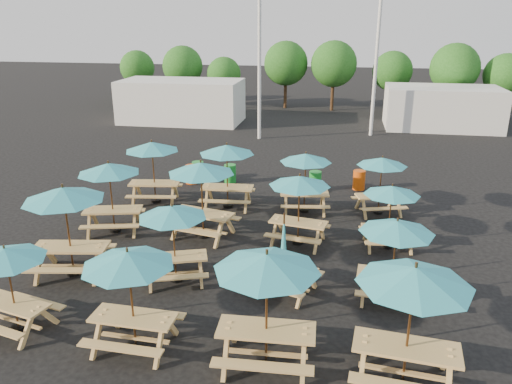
% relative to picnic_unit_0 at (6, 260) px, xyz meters
% --- Properties ---
extents(ground, '(120.00, 120.00, 0.00)m').
position_rel_picnic_unit_0_xyz_m(ground, '(4.26, 5.72, -1.78)').
color(ground, black).
rests_on(ground, ground).
extents(picnic_unit_0, '(2.08, 2.08, 2.08)m').
position_rel_picnic_unit_0_xyz_m(picnic_unit_0, '(0.00, 0.00, 0.00)').
color(picnic_unit_0, tan).
rests_on(picnic_unit_0, ground).
extents(picnic_unit_1, '(2.48, 2.48, 2.58)m').
position_rel_picnic_unit_0_xyz_m(picnic_unit_1, '(-0.09, 2.64, 0.43)').
color(picnic_unit_1, tan).
rests_on(picnic_unit_1, ground).
extents(picnic_unit_2, '(2.42, 2.42, 2.39)m').
position_rel_picnic_unit_0_xyz_m(picnic_unit_2, '(-0.24, 5.58, 0.27)').
color(picnic_unit_2, tan).
rests_on(picnic_unit_2, ground).
extents(picnic_unit_3, '(2.29, 2.29, 2.41)m').
position_rel_picnic_unit_0_xyz_m(picnic_unit_3, '(0.10, 8.46, 0.29)').
color(picnic_unit_3, tan).
rests_on(picnic_unit_3, ground).
extents(picnic_unit_4, '(1.99, 1.99, 2.31)m').
position_rel_picnic_unit_0_xyz_m(picnic_unit_4, '(2.90, -0.14, 0.20)').
color(picnic_unit_4, tan).
rests_on(picnic_unit_4, ground).
extents(picnic_unit_5, '(2.31, 2.31, 2.18)m').
position_rel_picnic_unit_0_xyz_m(picnic_unit_5, '(2.84, 2.78, 0.09)').
color(picnic_unit_5, tan).
rests_on(picnic_unit_5, ground).
extents(picnic_unit_6, '(2.54, 2.54, 2.53)m').
position_rel_picnic_unit_0_xyz_m(picnic_unit_6, '(2.79, 5.70, 0.39)').
color(picnic_unit_6, tan).
rests_on(picnic_unit_6, ground).
extents(picnic_unit_7, '(2.15, 2.15, 2.43)m').
position_rel_picnic_unit_0_xyz_m(picnic_unit_7, '(2.97, 8.45, 0.30)').
color(picnic_unit_7, tan).
rests_on(picnic_unit_7, ground).
extents(picnic_unit_8, '(2.20, 2.20, 2.53)m').
position_rel_picnic_unit_0_xyz_m(picnic_unit_8, '(5.78, -0.19, 0.39)').
color(picnic_unit_8, tan).
rests_on(picnic_unit_8, ground).
extents(picnic_unit_9, '(2.12, 1.98, 2.20)m').
position_rel_picnic_unit_0_xyz_m(picnic_unit_9, '(5.76, 2.72, -0.87)').
color(picnic_unit_9, tan).
rests_on(picnic_unit_9, ground).
extents(picnic_unit_10, '(2.20, 2.20, 2.26)m').
position_rel_picnic_unit_0_xyz_m(picnic_unit_10, '(5.87, 5.71, 0.16)').
color(picnic_unit_10, tan).
rests_on(picnic_unit_10, ground).
extents(picnic_unit_11, '(2.10, 2.10, 2.22)m').
position_rel_picnic_unit_0_xyz_m(picnic_unit_11, '(5.84, 8.47, 0.13)').
color(picnic_unit_11, tan).
rests_on(picnic_unit_11, ground).
extents(picnic_unit_12, '(2.35, 2.35, 2.56)m').
position_rel_picnic_unit_0_xyz_m(picnic_unit_12, '(8.50, -0.30, 0.41)').
color(picnic_unit_12, tan).
rests_on(picnic_unit_12, ground).
extents(picnic_unit_13, '(1.97, 1.97, 2.18)m').
position_rel_picnic_unit_0_xyz_m(picnic_unit_13, '(8.49, 2.78, 0.09)').
color(picnic_unit_13, tan).
rests_on(picnic_unit_13, ground).
extents(picnic_unit_14, '(1.90, 1.90, 2.03)m').
position_rel_picnic_unit_0_xyz_m(picnic_unit_14, '(8.63, 5.90, -0.04)').
color(picnic_unit_14, tan).
rests_on(picnic_unit_14, ground).
extents(picnic_unit_15, '(2.22, 2.22, 2.12)m').
position_rel_picnic_unit_0_xyz_m(picnic_unit_15, '(8.51, 8.77, 0.04)').
color(picnic_unit_15, tan).
rests_on(picnic_unit_15, ground).
extents(waste_bin_0, '(0.50, 0.50, 0.80)m').
position_rel_picnic_unit_0_xyz_m(waste_bin_0, '(0.79, 10.97, -1.38)').
color(waste_bin_0, '#DD4F0D').
rests_on(waste_bin_0, ground).
extents(waste_bin_1, '(0.50, 0.50, 0.80)m').
position_rel_picnic_unit_0_xyz_m(waste_bin_1, '(0.92, 11.52, -1.38)').
color(waste_bin_1, '#1A8F2D').
rests_on(waste_bin_1, ground).
extents(waste_bin_2, '(0.50, 0.50, 0.80)m').
position_rel_picnic_unit_0_xyz_m(waste_bin_2, '(2.41, 11.33, -1.38)').
color(waste_bin_2, '#1A8F2D').
rests_on(waste_bin_2, ground).
extents(waste_bin_3, '(0.50, 0.50, 0.80)m').
position_rel_picnic_unit_0_xyz_m(waste_bin_3, '(6.08, 10.95, -1.38)').
color(waste_bin_3, '#1A8F2D').
rests_on(waste_bin_3, ground).
extents(waste_bin_4, '(0.50, 0.50, 0.80)m').
position_rel_picnic_unit_0_xyz_m(waste_bin_4, '(7.86, 11.39, -1.38)').
color(waste_bin_4, '#DD4F0D').
rests_on(waste_bin_4, ground).
extents(mast_0, '(0.20, 0.20, 12.00)m').
position_rel_picnic_unit_0_xyz_m(mast_0, '(2.26, 19.72, 4.22)').
color(mast_0, silver).
rests_on(mast_0, ground).
extents(mast_1, '(0.20, 0.20, 12.00)m').
position_rel_picnic_unit_0_xyz_m(mast_1, '(8.76, 21.72, 4.22)').
color(mast_1, silver).
rests_on(mast_1, ground).
extents(event_tent_0, '(8.00, 4.00, 2.80)m').
position_rel_picnic_unit_0_xyz_m(event_tent_0, '(-3.74, 23.72, -0.38)').
color(event_tent_0, silver).
rests_on(event_tent_0, ground).
extents(event_tent_1, '(7.00, 4.00, 2.60)m').
position_rel_picnic_unit_0_xyz_m(event_tent_1, '(13.26, 24.72, -0.48)').
color(event_tent_1, silver).
rests_on(event_tent_1, ground).
extents(tree_0, '(2.80, 2.80, 4.24)m').
position_rel_picnic_unit_0_xyz_m(tree_0, '(-9.81, 30.97, 1.05)').
color(tree_0, '#382314').
rests_on(tree_0, ground).
extents(tree_1, '(3.11, 3.11, 4.72)m').
position_rel_picnic_unit_0_xyz_m(tree_1, '(-5.48, 29.62, 1.37)').
color(tree_1, '#382314').
rests_on(tree_1, ground).
extents(tree_2, '(2.59, 2.59, 3.93)m').
position_rel_picnic_unit_0_xyz_m(tree_2, '(-2.13, 29.37, 0.85)').
color(tree_2, '#382314').
rests_on(tree_2, ground).
extents(tree_3, '(3.36, 3.36, 5.09)m').
position_rel_picnic_unit_0_xyz_m(tree_3, '(2.51, 30.43, 1.63)').
color(tree_3, '#382314').
rests_on(tree_3, ground).
extents(tree_4, '(3.41, 3.41, 5.17)m').
position_rel_picnic_unit_0_xyz_m(tree_4, '(6.16, 29.98, 1.68)').
color(tree_4, '#382314').
rests_on(tree_4, ground).
extents(tree_5, '(2.94, 2.94, 4.45)m').
position_rel_picnic_unit_0_xyz_m(tree_5, '(10.49, 30.39, 1.19)').
color(tree_5, '#382314').
rests_on(tree_5, ground).
extents(tree_6, '(3.38, 3.38, 5.13)m').
position_rel_picnic_unit_0_xyz_m(tree_6, '(14.50, 28.61, 1.65)').
color(tree_6, '#382314').
rests_on(tree_6, ground).
extents(tree_7, '(2.95, 2.95, 4.48)m').
position_rel_picnic_unit_0_xyz_m(tree_7, '(17.89, 28.64, 1.21)').
color(tree_7, '#382314').
rests_on(tree_7, ground).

